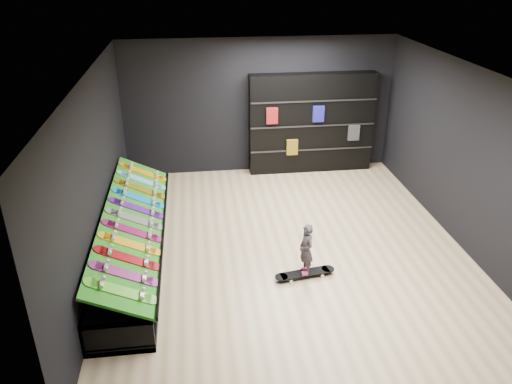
{
  "coord_description": "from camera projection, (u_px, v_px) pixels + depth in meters",
  "views": [
    {
      "loc": [
        -1.46,
        -7.2,
        4.6
      ],
      "look_at": [
        -0.5,
        0.2,
        1.0
      ],
      "focal_mm": 35.0,
      "sensor_mm": 36.0,
      "label": 1
    }
  ],
  "objects": [
    {
      "name": "display_board_4",
      "position": [
        133.0,
        231.0,
        7.65
      ],
      "size": [
        0.93,
        0.22,
        0.5
      ],
      "primitive_type": null,
      "rotation": [
        0.0,
        0.44,
        0.0
      ],
      "color": "#E5198C",
      "rests_on": "turf_ramp"
    },
    {
      "name": "wall_back",
      "position": [
        259.0,
        107.0,
        11.07
      ],
      "size": [
        6.0,
        0.02,
        3.0
      ],
      "primitive_type": "cube",
      "color": "black",
      "rests_on": "ground"
    },
    {
      "name": "wall_left",
      "position": [
        95.0,
        177.0,
        7.6
      ],
      "size": [
        0.02,
        7.0,
        3.0
      ],
      "primitive_type": "cube",
      "color": "black",
      "rests_on": "ground"
    },
    {
      "name": "display_board_10",
      "position": [
        143.0,
        172.0,
        9.69
      ],
      "size": [
        0.93,
        0.22,
        0.5
      ],
      "primitive_type": null,
      "rotation": [
        0.0,
        0.44,
        0.0
      ],
      "color": "yellow",
      "rests_on": "turf_ramp"
    },
    {
      "name": "ceiling",
      "position": [
        292.0,
        73.0,
        7.29
      ],
      "size": [
        6.0,
        7.0,
        0.01
      ],
      "primitive_type": "cube",
      "color": "white",
      "rests_on": "ground"
    },
    {
      "name": "display_board_8",
      "position": [
        140.0,
        189.0,
        9.01
      ],
      "size": [
        0.93,
        0.22,
        0.5
      ],
      "primitive_type": null,
      "rotation": [
        0.0,
        0.44,
        0.0
      ],
      "color": "yellow",
      "rests_on": "turf_ramp"
    },
    {
      "name": "display_board_5",
      "position": [
        135.0,
        219.0,
        7.99
      ],
      "size": [
        0.93,
        0.22,
        0.5
      ],
      "primitive_type": null,
      "rotation": [
        0.0,
        0.44,
        0.0
      ],
      "color": "black",
      "rests_on": "turf_ramp"
    },
    {
      "name": "display_board_3",
      "position": [
        130.0,
        244.0,
        7.31
      ],
      "size": [
        0.93,
        0.22,
        0.5
      ],
      "primitive_type": null,
      "rotation": [
        0.0,
        0.44,
        0.0
      ],
      "color": "orange",
      "rests_on": "turf_ramp"
    },
    {
      "name": "display_board_0",
      "position": [
        121.0,
        291.0,
        6.29
      ],
      "size": [
        0.93,
        0.22,
        0.5
      ],
      "primitive_type": null,
      "rotation": [
        0.0,
        0.44,
        0.0
      ],
      "color": "green",
      "rests_on": "turf_ramp"
    },
    {
      "name": "display_board_9",
      "position": [
        142.0,
        180.0,
        9.35
      ],
      "size": [
        0.93,
        0.22,
        0.5
      ],
      "primitive_type": null,
      "rotation": [
        0.0,
        0.44,
        0.0
      ],
      "color": "#0CB2E5",
      "rests_on": "turf_ramp"
    },
    {
      "name": "display_rack",
      "position": [
        134.0,
        245.0,
        8.19
      ],
      "size": [
        0.9,
        4.5,
        0.5
      ],
      "primitive_type": null,
      "color": "black",
      "rests_on": "ground"
    },
    {
      "name": "wall_right",
      "position": [
        466.0,
        158.0,
        8.29
      ],
      "size": [
        0.02,
        7.0,
        3.0
      ],
      "primitive_type": "cube",
      "color": "black",
      "rests_on": "ground"
    },
    {
      "name": "display_board_7",
      "position": [
        139.0,
        198.0,
        8.67
      ],
      "size": [
        0.93,
        0.22,
        0.5
      ],
      "primitive_type": null,
      "rotation": [
        0.0,
        0.44,
        0.0
      ],
      "color": "blue",
      "rests_on": "turf_ramp"
    },
    {
      "name": "floor_skateboard",
      "position": [
        305.0,
        275.0,
        7.8
      ],
      "size": [
        1.0,
        0.37,
        0.09
      ],
      "primitive_type": null,
      "rotation": [
        0.0,
        0.0,
        0.16
      ],
      "color": "black",
      "rests_on": "ground"
    },
    {
      "name": "turf_ramp",
      "position": [
        134.0,
        220.0,
        8.0
      ],
      "size": [
        0.92,
        4.5,
        0.46
      ],
      "primitive_type": "cube",
      "rotation": [
        0.0,
        0.44,
        0.0
      ],
      "color": "#1A6A10",
      "rests_on": "display_rack"
    },
    {
      "name": "display_board_2",
      "position": [
        128.0,
        258.0,
        6.97
      ],
      "size": [
        0.93,
        0.22,
        0.5
      ],
      "primitive_type": null,
      "rotation": [
        0.0,
        0.44,
        0.0
      ],
      "color": "red",
      "rests_on": "turf_ramp"
    },
    {
      "name": "back_shelving",
      "position": [
        311.0,
        123.0,
        11.21
      ],
      "size": [
        2.8,
        0.33,
        2.24
      ],
      "primitive_type": "cube",
      "color": "black",
      "rests_on": "ground"
    },
    {
      "name": "child",
      "position": [
        306.0,
        259.0,
        7.67
      ],
      "size": [
        0.18,
        0.22,
        0.5
      ],
      "primitive_type": "imported",
      "rotation": [
        0.0,
        0.0,
        -1.33
      ],
      "color": "black",
      "rests_on": "floor_skateboard"
    },
    {
      "name": "wall_front",
      "position": [
        356.0,
        307.0,
        4.82
      ],
      "size": [
        6.0,
        0.02,
        3.0
      ],
      "primitive_type": "cube",
      "color": "black",
      "rests_on": "ground"
    },
    {
      "name": "floor",
      "position": [
        286.0,
        248.0,
        8.6
      ],
      "size": [
        6.0,
        7.0,
        0.01
      ],
      "primitive_type": "cube",
      "color": "#C8AF87",
      "rests_on": "ground"
    },
    {
      "name": "display_board_6",
      "position": [
        137.0,
        208.0,
        8.33
      ],
      "size": [
        0.93,
        0.22,
        0.5
      ],
      "primitive_type": null,
      "rotation": [
        0.0,
        0.44,
        0.0
      ],
      "color": "purple",
      "rests_on": "turf_ramp"
    },
    {
      "name": "display_board_1",
      "position": [
        125.0,
        274.0,
        6.63
      ],
      "size": [
        0.93,
        0.22,
        0.5
      ],
      "primitive_type": null,
      "rotation": [
        0.0,
        0.44,
        0.0
      ],
      "color": "#2626BF",
      "rests_on": "turf_ramp"
    }
  ]
}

